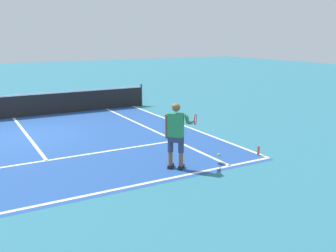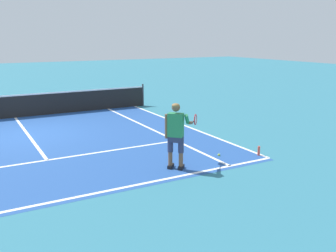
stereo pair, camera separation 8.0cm
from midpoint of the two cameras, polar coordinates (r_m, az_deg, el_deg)
ground_plane at (r=13.84m, az=-20.79°, el=-1.33°), size 80.00×80.00×0.00m
court_inner_surface at (r=12.57m, az=-19.82°, el=-2.69°), size 10.98×9.62×0.00m
line_baseline at (r=8.29m, az=-14.14°, el=-10.53°), size 10.98×0.10×0.01m
line_service at (r=10.87m, az=-18.17°, el=-5.00°), size 8.23×0.10×0.01m
line_centre_service at (r=13.91m, az=-20.84°, el=-1.25°), size 0.10×6.40×0.01m
line_singles_right at (r=13.79m, az=-2.80°, el=-0.50°), size 0.10×9.22×0.01m
line_doubles_right at (r=14.44m, az=2.08°, el=0.14°), size 0.10×9.22×0.01m
tennis_net at (r=16.93m, az=-22.69°, el=2.78°), size 11.96×0.08×1.07m
tennis_player at (r=9.45m, az=1.04°, el=-0.81°), size 1.16×0.74×1.71m
tennis_ball_near_feet at (r=10.83m, az=7.50°, el=-4.33°), size 0.07×0.07×0.07m
water_bottle at (r=11.06m, az=13.37°, el=-3.66°), size 0.07×0.07×0.27m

